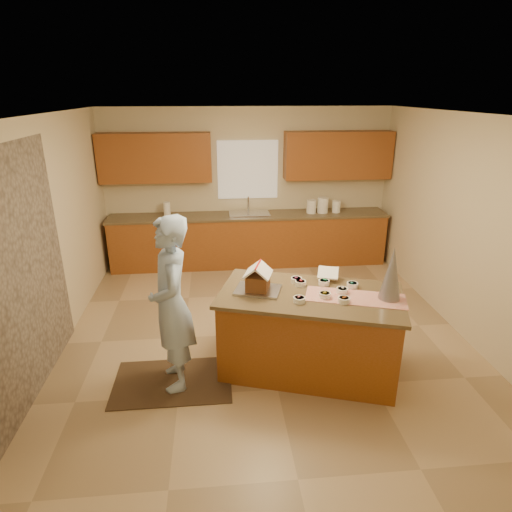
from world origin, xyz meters
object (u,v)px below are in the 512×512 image
at_px(island_base, 309,334).
at_px(gingerbread_house, 258,280).
at_px(boy, 172,304).
at_px(tinsel_tree, 392,274).

distance_m(island_base, gingerbread_house, 0.84).
distance_m(boy, gingerbread_house, 0.93).
bearing_deg(island_base, gingerbread_house, -174.81).
bearing_deg(tinsel_tree, gingerbread_house, 166.72).
height_order(tinsel_tree, boy, boy).
xyz_separation_m(tinsel_tree, gingerbread_house, (-1.32, 0.31, -0.15)).
distance_m(island_base, boy, 1.52).
relative_size(island_base, boy, 1.00).
xyz_separation_m(island_base, gingerbread_house, (-0.55, 0.12, 0.62)).
bearing_deg(boy, tinsel_tree, 78.08).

